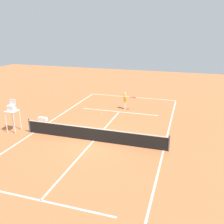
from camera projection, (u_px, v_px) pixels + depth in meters
ground_plane at (93, 141)px, 17.01m from camera, size 60.00×60.00×0.00m
court_lines at (93, 141)px, 17.01m from camera, size 9.56×23.70×0.01m
tennis_net at (93, 134)px, 16.85m from camera, size 10.16×0.10×1.07m
player_serving at (126, 99)px, 23.35m from camera, size 1.24×0.61×1.61m
tennis_ball at (102, 113)px, 22.35m from camera, size 0.07×0.07×0.07m
umpire_chair at (12, 110)px, 18.16m from camera, size 0.80×0.80×2.41m
equipment_bag at (43, 119)px, 20.64m from camera, size 0.76×0.32×0.30m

